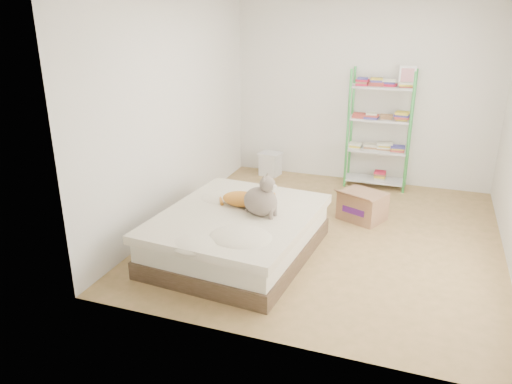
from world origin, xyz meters
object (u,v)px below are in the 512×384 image
at_px(bed, 238,234).
at_px(shelf_unit, 380,126).
at_px(grey_cat, 261,195).
at_px(white_bin, 270,164).
at_px(cardboard_box, 362,206).
at_px(orange_cat, 242,197).

distance_m(bed, shelf_unit, 2.98).
distance_m(grey_cat, white_bin, 2.76).
height_order(cardboard_box, white_bin, cardboard_box).
bearing_deg(white_bin, shelf_unit, 1.10).
bearing_deg(bed, shelf_unit, 71.97).
xyz_separation_m(bed, white_bin, (-0.50, 2.65, -0.05)).
bearing_deg(orange_cat, bed, -86.39).
relative_size(orange_cat, shelf_unit, 0.29).
relative_size(orange_cat, grey_cat, 1.16).
bearing_deg(white_bin, bed, -79.34).
bearing_deg(bed, orange_cat, 101.75).
distance_m(bed, grey_cat, 0.52).
height_order(bed, cardboard_box, bed).
bearing_deg(orange_cat, cardboard_box, 42.49).
bearing_deg(orange_cat, grey_cat, -34.49).
relative_size(bed, cardboard_box, 3.07).
bearing_deg(cardboard_box, grey_cat, -99.08).
xyz_separation_m(shelf_unit, white_bin, (-1.62, -0.03, -0.72)).
distance_m(orange_cat, cardboard_box, 1.69).
xyz_separation_m(bed, cardboard_box, (1.12, 1.38, -0.06)).
height_order(shelf_unit, white_bin, shelf_unit).
bearing_deg(white_bin, grey_cat, -74.16).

